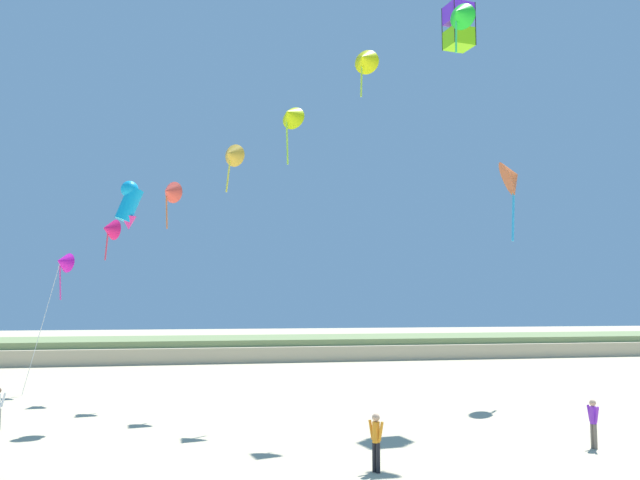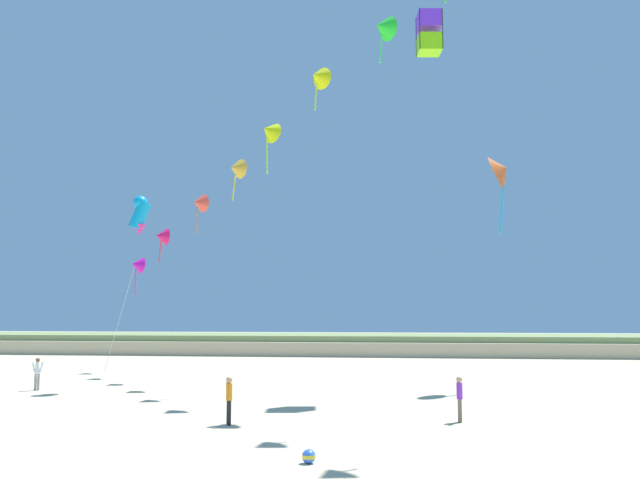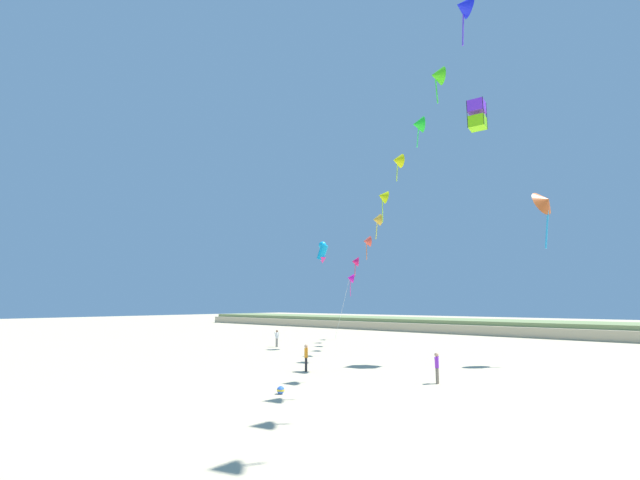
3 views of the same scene
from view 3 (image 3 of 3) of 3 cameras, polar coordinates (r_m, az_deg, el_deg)
ground_plane at (r=23.12m, az=-15.50°, el=-18.59°), size 240.00×240.00×0.00m
dune_ridge at (r=65.25m, az=24.47°, el=-10.56°), size 120.00×12.15×1.80m
person_near_left at (r=24.34m, az=15.32°, el=-15.86°), size 0.22×0.56×1.60m
person_near_right at (r=27.58m, az=-1.87°, el=-15.17°), size 0.36×0.54×1.65m
person_mid_center at (r=42.55m, az=-5.77°, el=-12.76°), size 0.56×0.23×1.62m
kite_banner_string at (r=32.92m, az=11.59°, el=12.48°), size 33.78×28.70×25.43m
large_kite_low_lead at (r=40.71m, az=0.33°, el=-1.54°), size 1.24×0.82×2.10m
large_kite_mid_trail at (r=34.44m, az=27.81°, el=4.53°), size 1.81×2.20×4.38m
large_kite_high_solo at (r=35.64m, az=20.20°, el=15.36°), size 1.35×1.35×2.15m
beach_ball at (r=21.23m, az=-5.27°, el=-19.30°), size 0.36×0.36×0.36m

